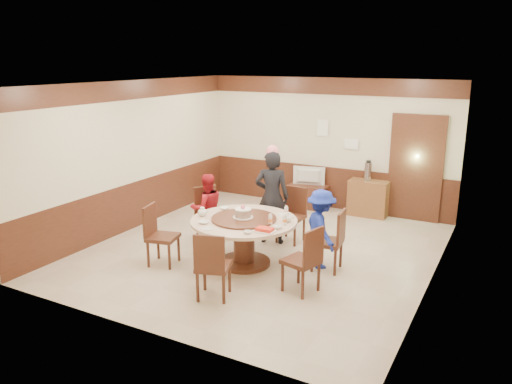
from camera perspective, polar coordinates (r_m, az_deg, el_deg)
The scene contains 30 objects.
room at distance 8.29m, azimuth 0.91°, elevation 0.31°, with size 6.00×6.04×2.84m.
banquet_table at distance 7.88m, azimuth -1.38°, elevation -4.65°, with size 1.67×1.67×0.78m.
chair_0 at distance 7.84m, azimuth 8.26°, elevation -6.70°, with size 0.49×0.48×0.97m.
chair_1 at distance 8.96m, azimuth 4.03°, elevation -3.76°, with size 0.47×0.47×0.97m.
chair_2 at distance 9.00m, azimuth -5.30°, elevation -3.71°, with size 0.61×0.61×0.97m.
chair_3 at distance 8.10m, azimuth -10.70°, elevation -6.07°, with size 0.54×0.53×0.97m.
chair_4 at distance 6.92m, azimuth -4.90°, elevation -9.64°, with size 0.56×0.56×0.97m.
chair_5 at distance 7.09m, azimuth 5.29°, elevation -9.02°, with size 0.55×0.54×0.97m.
person_standing at distance 8.75m, azimuth 1.83°, elevation -0.58°, with size 0.61×0.40×1.66m, color black.
person_red at distance 8.89m, azimuth -5.62°, elevation -1.82°, with size 0.60×0.47×1.24m, color #A6161F.
person_blue at distance 7.83m, azimuth 7.43°, elevation -4.20°, with size 0.81×0.46×1.25m, color #182B9E.
birthday_cake at distance 7.79m, azimuth -1.50°, elevation -2.41°, with size 0.32×0.32×0.21m.
teapot_left at distance 8.00m, azimuth -6.14°, elevation -2.33°, with size 0.17×0.15×0.13m, color white.
teapot_right at distance 7.69m, azimuth 3.52°, elevation -2.99°, with size 0.17×0.15×0.13m, color white.
bowl_0 at distance 8.34m, azimuth -3.63°, elevation -1.86°, with size 0.15×0.15×0.04m, color white.
bowl_1 at distance 7.19m, azimuth -0.96°, elevation -4.61°, with size 0.12×0.12×0.04m, color white.
bowl_2 at distance 7.65m, azimuth -5.96°, elevation -3.48°, with size 0.15×0.15×0.04m, color white.
bowl_3 at distance 7.40m, azimuth 2.48°, elevation -4.02°, with size 0.15×0.15×0.05m, color white.
saucer_near at distance 7.41m, azimuth -5.57°, elevation -4.19°, with size 0.18×0.18×0.01m, color white.
saucer_far at distance 8.03m, azimuth 3.17°, elevation -2.60°, with size 0.18×0.18×0.01m, color white.
shrimp_platter at distance 7.25m, azimuth 1.00°, elevation -4.37°, with size 0.30×0.20×0.06m.
bottle_0 at distance 7.54m, azimuth 1.65°, elevation -3.19°, with size 0.06×0.06×0.16m, color white.
bottle_1 at distance 7.55m, azimuth 3.33°, elevation -3.18°, with size 0.06×0.06×0.16m, color white.
bottle_2 at distance 7.93m, azimuth 3.49°, elevation -2.28°, with size 0.06×0.06×0.16m, color white.
tv_stand at distance 11.04m, azimuth 5.94°, elevation -0.47°, with size 0.85×0.45×0.50m, color #462216.
television at distance 10.93m, azimuth 6.01°, elevation 1.81°, with size 0.70×0.09×0.40m, color gray.
side_cabinet at distance 10.62m, azimuth 12.71°, elevation -0.69°, with size 0.80×0.40×0.75m, color brown.
thermos at distance 10.50m, azimuth 12.68°, elevation 2.31°, with size 0.15×0.15×0.38m, color silver.
notice_left at distance 10.85m, azimuth 7.61°, elevation 7.30°, with size 0.25×0.00×0.35m, color white.
notice_right at distance 10.69m, azimuth 10.82°, elevation 5.42°, with size 0.30×0.00×0.22m, color white.
Camera 1 is at (3.68, -7.11, 3.19)m, focal length 35.00 mm.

